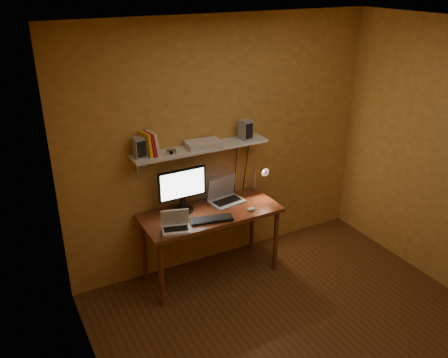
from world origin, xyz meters
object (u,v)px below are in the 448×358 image
netbook (175,224)px  speaker_right (246,130)px  desk_lamp (260,176)px  speaker_left (140,147)px  mouse (252,209)px  router (203,144)px  laptop (225,195)px  shelf_camera (171,152)px  desk (211,219)px  monitor (182,188)px  keyboard (212,219)px  wall_shelf (201,148)px

netbook → speaker_right: (0.95, 0.35, 0.67)m
desk_lamp → speaker_left: speaker_left is taller
mouse → router: size_ratio=0.26×
laptop → shelf_camera: bearing=172.1°
mouse → speaker_left: 1.27m
desk_lamp → router: size_ratio=1.12×
desk → monitor: (-0.23, 0.15, 0.34)m
keyboard → netbook: bearing=-167.3°
netbook → router: router is taller
keyboard → shelf_camera: size_ratio=4.26×
wall_shelf → mouse: 0.79m
shelf_camera → router: size_ratio=0.29×
shelf_camera → speaker_left: bearing=165.3°
mouse → speaker_right: speaker_right is taller
monitor → desk: bearing=-32.7°
netbook → speaker_right: bearing=36.1°
monitor → laptop: size_ratio=1.31×
monitor → desk_lamp: 0.89m
keyboard → router: bearing=88.7°
speaker_left → shelf_camera: speaker_left is taller
wall_shelf → desk_lamp: wall_shelf is taller
keyboard → router: size_ratio=1.22×
monitor → netbook: 0.42m
wall_shelf → router: router is taller
keyboard → mouse: 0.45m
monitor → desk_lamp: monitor is taller
monitor → speaker_right: size_ratio=2.49×
desk_lamp → wall_shelf: bearing=174.1°
monitor → speaker_left: size_ratio=2.56×
wall_shelf → monitor: size_ratio=2.83×
laptop → desk_lamp: 0.45m
netbook → keyboard: (0.37, -0.01, -0.04)m
mouse → speaker_left: bearing=170.4°
wall_shelf → desk: bearing=-90.0°
wall_shelf → monitor: bearing=-168.7°
monitor → keyboard: size_ratio=1.21×
wall_shelf → speaker_left: bearing=179.1°
wall_shelf → router: (0.02, -0.01, 0.04)m
mouse → router: router is taller
netbook → speaker_left: (-0.17, 0.36, 0.67)m
keyboard → mouse: mouse is taller
laptop → mouse: 0.35m
desk → monitor: monitor is taller
router → keyboard: bearing=-105.3°
keyboard → desk: bearing=80.6°
monitor → mouse: (0.61, -0.32, -0.24)m
speaker_right → netbook: bearing=-169.5°
desk → mouse: 0.43m
laptop → speaker_right: 0.71m
keyboard → mouse: (0.45, -0.01, 0.01)m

